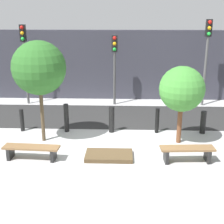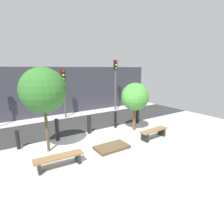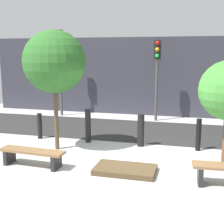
{
  "view_description": "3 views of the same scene",
  "coord_description": "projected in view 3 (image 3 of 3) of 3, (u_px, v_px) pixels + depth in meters",
  "views": [
    {
      "loc": [
        0.42,
        -9.44,
        4.32
      ],
      "look_at": [
        0.08,
        -0.23,
        1.4
      ],
      "focal_mm": 50.0,
      "sensor_mm": 36.0,
      "label": 1
    },
    {
      "loc": [
        -3.9,
        -6.45,
        3.45
      ],
      "look_at": [
        0.48,
        0.19,
        1.45
      ],
      "focal_mm": 28.0,
      "sensor_mm": 36.0,
      "label": 2
    },
    {
      "loc": [
        1.53,
        -7.54,
        2.87
      ],
      "look_at": [
        -0.45,
        -0.09,
        1.39
      ],
      "focal_mm": 50.0,
      "sensor_mm": 36.0,
      "label": 3
    }
  ],
  "objects": [
    {
      "name": "traffic_light_mid_west",
      "position": [
        157.0,
        65.0,
        12.87
      ],
      "size": [
        0.28,
        0.27,
        3.36
      ],
      "color": "#494949",
      "rests_on": "ground"
    },
    {
      "name": "bench_left",
      "position": [
        32.0,
        154.0,
        7.93
      ],
      "size": [
        1.75,
        0.52,
        0.43
      ],
      "rotation": [
        0.0,
        0.0,
        -0.06
      ],
      "color": "black",
      "rests_on": "ground"
    },
    {
      "name": "building_facade",
      "position": [
        160.0,
        77.0,
        14.18
      ],
      "size": [
        16.2,
        0.5,
        3.54
      ],
      "primitive_type": "cube",
      "color": "#33333D",
      "rests_on": "ground"
    },
    {
      "name": "bollard_right",
      "position": [
        198.0,
        135.0,
        9.17
      ],
      "size": [
        0.15,
        0.15,
        0.96
      ],
      "primitive_type": "cylinder",
      "color": "black",
      "rests_on": "ground"
    },
    {
      "name": "road_strip",
      "position": [
        149.0,
        131.0,
        11.48
      ],
      "size": [
        18.0,
        3.28,
        0.01
      ],
      "primitive_type": "cube",
      "color": "#292929",
      "rests_on": "ground"
    },
    {
      "name": "tree_behind_left_bench",
      "position": [
        54.0,
        62.0,
        8.92
      ],
      "size": [
        1.81,
        1.81,
        3.51
      ],
      "color": "#4D3D2A",
      "rests_on": "ground"
    },
    {
      "name": "bollard_center",
      "position": [
        141.0,
        130.0,
        9.59
      ],
      "size": [
        0.21,
        0.21,
        1.01
      ],
      "primitive_type": "cylinder",
      "color": "black",
      "rests_on": "ground"
    },
    {
      "name": "planter_bed",
      "position": [
        125.0,
        170.0,
        7.57
      ],
      "size": [
        1.48,
        0.87,
        0.13
      ],
      "primitive_type": "cube",
      "color": "#4E3C25",
      "rests_on": "ground"
    },
    {
      "name": "ground_plane",
      "position": [
        130.0,
        165.0,
        8.08
      ],
      "size": [
        18.0,
        18.0,
        0.0
      ],
      "primitive_type": "plane",
      "color": "#ADADAD"
    },
    {
      "name": "bollard_left",
      "position": [
        88.0,
        126.0,
        10.02
      ],
      "size": [
        0.18,
        0.18,
        1.09
      ],
      "primitive_type": "cylinder",
      "color": "black",
      "rests_on": "ground"
    },
    {
      "name": "bollard_far_left",
      "position": [
        40.0,
        126.0,
        10.47
      ],
      "size": [
        0.16,
        0.16,
        0.86
      ],
      "primitive_type": "cylinder",
      "color": "black",
      "rests_on": "ground"
    },
    {
      "name": "traffic_light_west",
      "position": [
        60.0,
        57.0,
        13.9
      ],
      "size": [
        0.28,
        0.27,
        3.84
      ],
      "color": "#4F4F4F",
      "rests_on": "ground"
    }
  ]
}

